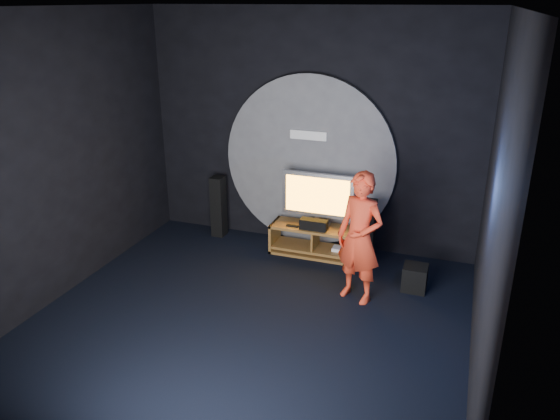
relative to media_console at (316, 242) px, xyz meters
The scene contains 15 objects.
floor 2.07m from the media_console, 96.87° to the right, with size 5.00×5.00×0.00m, color black.
back_wall 1.64m from the media_console, 118.78° to the left, with size 5.00×0.04×3.50m, color black.
front_wall 4.81m from the media_console, 93.11° to the right, with size 5.00×0.04×3.50m, color black.
left_wall 3.76m from the media_console, 143.27° to the right, with size 0.04×5.00×3.50m, color black.
right_wall 3.42m from the media_console, 42.30° to the right, with size 0.04×5.00×3.50m, color black.
ceiling 3.90m from the media_console, 96.87° to the right, with size 5.00×5.00×0.01m, color black.
wall_disc_panel 1.20m from the media_console, 122.11° to the left, with size 2.60×0.11×2.60m.
media_console is the anchor object (origin of this frame).
tv 0.69m from the media_console, 96.27° to the left, with size 1.06×0.22×0.80m.
center_speaker 0.35m from the media_console, 93.86° to the right, with size 0.40×0.15×0.15m, color black.
remote 0.44m from the media_console, 159.96° to the right, with size 0.18×0.05×0.02m, color black.
tower_speaker_left 1.70m from the media_console, behind, with size 0.20×0.22×0.98m, color black.
tower_speaker_right 0.83m from the media_console, ahead, with size 0.20×0.22×0.98m, color black.
subwoofer 1.62m from the media_console, 20.98° to the right, with size 0.31×0.31×0.34m, color black.
player 1.49m from the media_console, 51.08° to the right, with size 0.61×0.40×1.67m, color red.
Camera 1 is at (2.22, -5.07, 3.57)m, focal length 35.00 mm.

